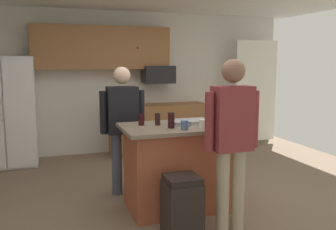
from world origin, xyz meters
TOP-DOWN VIEW (x-y plane):
  - floor at (0.00, 0.00)m, footprint 7.04×7.04m
  - back_wall at (0.00, 2.80)m, footprint 6.40×0.10m
  - french_door_window_panel at (2.60, 2.40)m, footprint 0.90×0.06m
  - cabinet_run_upper at (-0.40, 2.60)m, footprint 2.40×0.38m
  - cabinet_run_lower at (0.60, 2.48)m, footprint 1.80×0.63m
  - refrigerator at (-2.00, 2.38)m, footprint 0.91×0.76m
  - microwave_over_range at (0.60, 2.50)m, footprint 0.56×0.40m
  - kitchen_island at (0.00, -0.17)m, footprint 1.22×0.84m
  - person_guest_right at (-0.48, 0.50)m, footprint 0.57×0.22m
  - person_guest_left at (0.31, -0.90)m, footprint 0.57×0.23m
  - glass_stout_tall at (-0.10, -0.30)m, footprint 0.07×0.07m
  - glass_pilsner at (0.40, -0.43)m, footprint 0.07×0.07m
  - tumbler_amber at (-0.37, -0.03)m, footprint 0.07×0.07m
  - mug_blue_stoneware at (0.24, -0.40)m, footprint 0.13×0.09m
  - mug_ceramic_white at (-0.00, -0.44)m, footprint 0.12×0.08m
  - glass_dark_ale at (-0.19, -0.07)m, footprint 0.06×0.06m
  - serving_tray at (0.20, -0.08)m, footprint 0.44×0.30m
  - trash_bin at (-0.19, -0.87)m, footprint 0.34×0.34m

SIDE VIEW (x-z plane):
  - floor at x=0.00m, z-range 0.00..0.00m
  - trash_bin at x=-0.19m, z-range 0.00..0.61m
  - cabinet_run_lower at x=0.60m, z-range 0.00..0.90m
  - kitchen_island at x=0.00m, z-range 0.01..0.98m
  - refrigerator at x=-2.00m, z-range 0.00..1.77m
  - person_guest_right at x=-0.48m, z-range 0.12..1.74m
  - person_guest_left at x=0.31m, z-range 0.14..1.85m
  - serving_tray at x=0.20m, z-range 0.97..1.01m
  - mug_blue_stoneware at x=0.24m, z-range 0.97..1.06m
  - mug_ceramic_white at x=0.00m, z-range 0.97..1.07m
  - tumbler_amber at x=-0.37m, z-range 0.97..1.10m
  - glass_dark_ale at x=-0.19m, z-range 0.97..1.11m
  - glass_pilsner at x=0.40m, z-range 0.97..1.12m
  - glass_stout_tall at x=-0.10m, z-range 0.97..1.14m
  - french_door_window_panel at x=2.60m, z-range 0.10..2.10m
  - back_wall at x=0.00m, z-range 0.00..2.60m
  - microwave_over_range at x=0.60m, z-range 1.29..1.61m
  - cabinet_run_upper at x=-0.40m, z-range 1.55..2.30m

